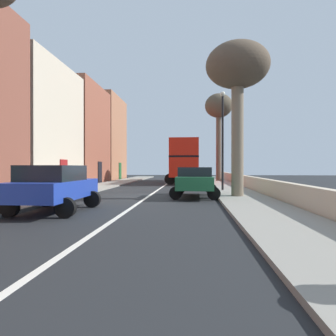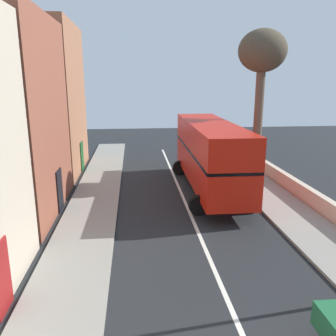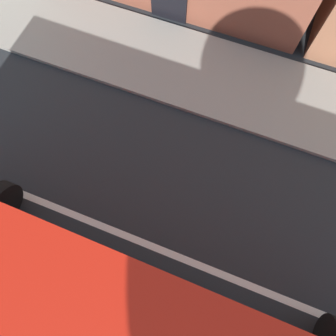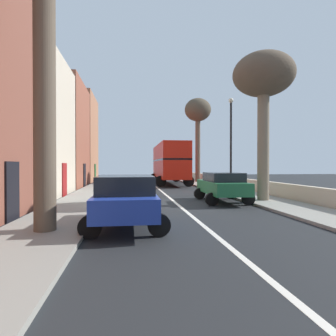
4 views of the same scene
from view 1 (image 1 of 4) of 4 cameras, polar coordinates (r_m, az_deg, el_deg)
ground_plane at (r=15.96m, az=-3.84°, el=-5.51°), size 84.00×84.00×0.00m
road_centre_line at (r=15.96m, az=-3.84°, el=-5.50°), size 0.16×54.00×0.01m
sidewalk_left at (r=17.36m, az=-20.11°, el=-4.86°), size 2.60×60.00×0.12m
sidewalk_right at (r=15.98m, az=13.89°, el=-5.29°), size 2.60×60.00×0.12m
boundary_wall_right at (r=16.27m, az=19.30°, el=-3.79°), size 0.36×54.00×0.92m
double_decker_bus at (r=30.07m, az=3.43°, el=1.67°), size 3.63×10.92×4.06m
parked_car_green_right_0 at (r=15.61m, az=5.22°, el=-2.28°), size 2.53×4.29×1.58m
parked_car_blue_left_2 at (r=11.19m, az=-21.05°, el=-3.17°), size 2.50×3.95×1.65m
street_tree_right_1 at (r=32.68m, az=9.74°, el=11.07°), size 2.93×2.93×9.31m
street_tree_right_3 at (r=16.23m, az=13.24°, el=17.68°), size 3.22×3.22×7.81m
lamppost_right at (r=19.40m, az=10.48°, el=6.76°), size 0.32×0.32×6.31m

